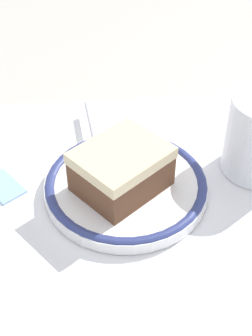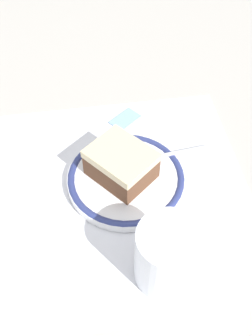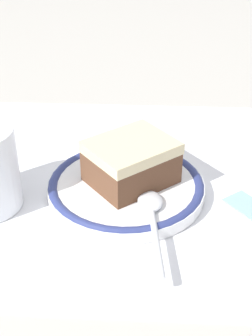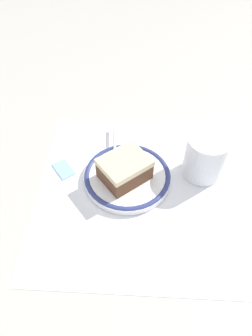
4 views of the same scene
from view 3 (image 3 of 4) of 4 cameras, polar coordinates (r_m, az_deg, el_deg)
ground_plane at (r=0.59m, az=-1.64°, el=-1.50°), size 2.40×2.40×0.00m
placemat at (r=0.59m, az=-1.64°, el=-1.44°), size 0.40×0.38×0.00m
plate at (r=0.56m, az=-0.00°, el=-2.15°), size 0.17×0.17×0.02m
cake_slice at (r=0.55m, az=0.57°, el=0.70°), size 0.11×0.11×0.05m
spoon at (r=0.51m, az=2.94°, el=-5.15°), size 0.13×0.03×0.01m
sugar_packet at (r=0.56m, az=13.61°, el=-4.02°), size 0.06×0.05×0.01m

